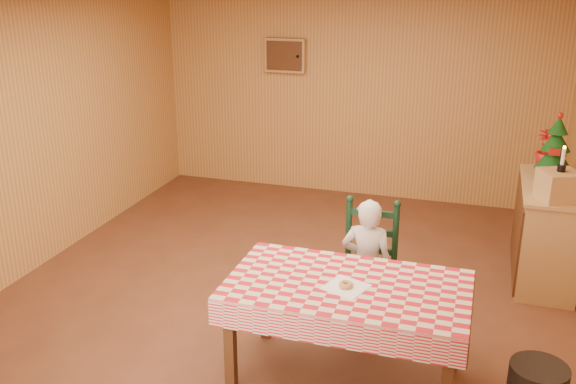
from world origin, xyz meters
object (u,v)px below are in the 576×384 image
(ladder_chair, at_px, (368,270))
(shelf_unit, at_px, (546,232))
(dining_table, at_px, (347,295))
(seated_child, at_px, (367,266))
(crate, at_px, (559,185))
(christmas_tree, at_px, (556,148))

(ladder_chair, relative_size, shelf_unit, 0.87)
(dining_table, xyz_separation_m, seated_child, (-0.00, 0.73, -0.13))
(shelf_unit, relative_size, crate, 4.13)
(dining_table, xyz_separation_m, crate, (1.43, 1.74, 0.37))
(shelf_unit, distance_m, crate, 0.71)
(dining_table, bearing_deg, christmas_tree, 59.10)
(shelf_unit, bearing_deg, christmas_tree, 88.02)
(ladder_chair, bearing_deg, seated_child, -90.00)
(dining_table, relative_size, seated_child, 1.47)
(ladder_chair, bearing_deg, dining_table, -90.00)
(dining_table, distance_m, christmas_tree, 2.84)
(christmas_tree, bearing_deg, seated_child, -130.73)
(dining_table, distance_m, shelf_unit, 2.58)
(crate, xyz_separation_m, christmas_tree, (-0.00, 0.65, 0.16))
(crate, height_order, christmas_tree, christmas_tree)
(dining_table, height_order, seated_child, seated_child)
(shelf_unit, xyz_separation_m, christmas_tree, (0.01, 0.25, 0.74))
(shelf_unit, relative_size, christmas_tree, 2.00)
(dining_table, xyz_separation_m, christmas_tree, (1.43, 2.39, 0.52))
(ladder_chair, xyz_separation_m, crate, (1.43, 0.96, 0.55))
(seated_child, relative_size, christmas_tree, 1.81)
(ladder_chair, bearing_deg, crate, 33.74)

